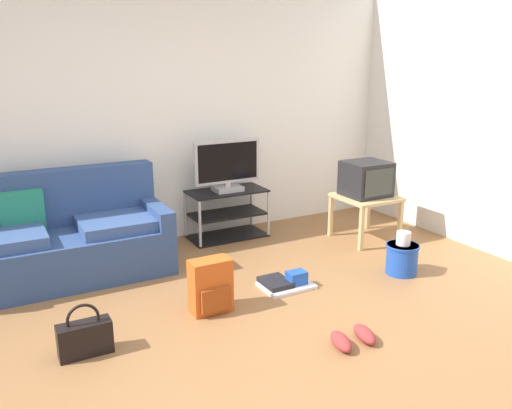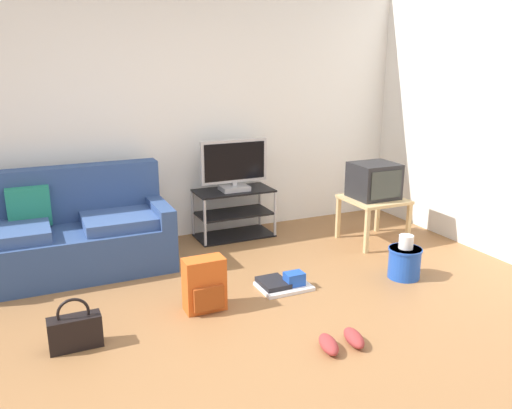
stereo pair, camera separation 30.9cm
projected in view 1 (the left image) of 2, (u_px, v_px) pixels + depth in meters
ground_plane at (241, 354)px, 3.48m from camera, size 9.00×9.80×0.02m
wall_back at (129, 113)px, 5.18m from camera, size 9.00×0.10×2.70m
wall_right at (476, 113)px, 5.21m from camera, size 0.10×3.60×2.70m
couch at (61, 240)px, 4.60m from camera, size 1.81×0.81×0.92m
tv_stand at (227, 214)px, 5.64m from camera, size 0.83×0.43×0.52m
flat_tv at (227, 166)px, 5.48m from camera, size 0.73×0.22×0.54m
side_table at (366, 202)px, 5.53m from camera, size 0.58×0.58×0.48m
crt_tv at (366, 179)px, 5.48m from camera, size 0.44×0.41×0.36m
backpack at (211, 286)px, 3.99m from camera, size 0.31×0.24×0.42m
handbag at (85, 337)px, 3.42m from camera, size 0.34×0.13×0.36m
cleaning_bucket at (402, 256)px, 4.70m from camera, size 0.30×0.30×0.39m
sneakers_pair at (353, 338)px, 3.57m from camera, size 0.36×0.27×0.09m
floor_tray at (286, 283)px, 4.45m from camera, size 0.43×0.33×0.14m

